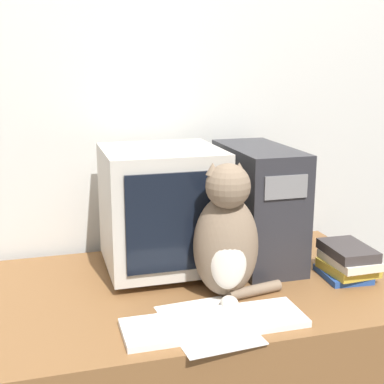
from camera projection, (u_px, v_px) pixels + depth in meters
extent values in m
cube|color=silver|center=(159.00, 101.00, 1.97)|extent=(7.00, 0.05, 2.50)
cube|color=#BCB7AD|center=(163.00, 266.00, 1.80)|extent=(0.26, 0.22, 0.02)
cube|color=#BCB7AD|center=(162.00, 207.00, 1.75)|extent=(0.37, 0.36, 0.39)
cube|color=black|center=(175.00, 223.00, 1.58)|extent=(0.30, 0.01, 0.30)
cube|color=#28282D|center=(258.00, 205.00, 1.85)|extent=(0.20, 0.42, 0.40)
cube|color=slate|center=(286.00, 187.00, 1.62)|extent=(0.14, 0.01, 0.07)
cube|color=silver|center=(214.00, 323.00, 1.42)|extent=(0.49, 0.16, 0.02)
cube|color=silver|center=(214.00, 319.00, 1.41)|extent=(0.44, 0.12, 0.00)
ellipsoid|color=#7A6651|center=(226.00, 246.00, 1.58)|extent=(0.23, 0.22, 0.31)
ellipsoid|color=beige|center=(228.00, 261.00, 1.52)|extent=(0.11, 0.07, 0.17)
sphere|color=#7A6651|center=(228.00, 186.00, 1.50)|extent=(0.15, 0.15, 0.13)
cone|color=#7A6651|center=(213.00, 169.00, 1.49)|extent=(0.04, 0.04, 0.03)
cone|color=#7A6651|center=(239.00, 168.00, 1.49)|extent=(0.04, 0.04, 0.03)
ellipsoid|color=beige|center=(229.00, 303.00, 1.51)|extent=(0.07, 0.09, 0.04)
cylinder|color=#7A6651|center=(254.00, 290.00, 1.60)|extent=(0.18, 0.07, 0.03)
cube|color=#234793|center=(343.00, 274.00, 1.74)|extent=(0.15, 0.17, 0.02)
cube|color=gold|center=(348.00, 267.00, 1.73)|extent=(0.15, 0.17, 0.03)
cube|color=beige|center=(349.00, 260.00, 1.71)|extent=(0.13, 0.19, 0.03)
cube|color=#383333|center=(348.00, 250.00, 1.72)|extent=(0.13, 0.19, 0.03)
cylinder|color=navy|center=(155.00, 320.00, 1.44)|extent=(0.13, 0.06, 0.01)
cube|color=white|center=(207.00, 324.00, 1.42)|extent=(0.23, 0.31, 0.00)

